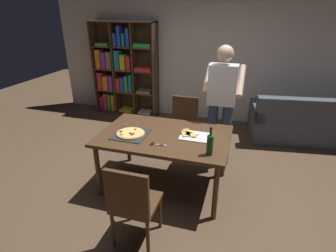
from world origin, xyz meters
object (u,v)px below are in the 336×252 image
(kitchen_scissors, at_px, (155,144))
(chair_near_camera, at_px, (132,201))
(dining_table, at_px, (165,139))
(bookshelf, at_px, (123,71))
(chair_far_side, at_px, (183,122))
(wine_bottle, at_px, (210,144))
(person_serving_pizza, at_px, (221,100))
(couch, at_px, (301,124))
(pepperoni_pizza_on_tray, at_px, (131,134))

(kitchen_scissors, bearing_deg, chair_near_camera, -88.62)
(dining_table, xyz_separation_m, bookshelf, (-1.69, 2.38, 0.27))
(chair_far_side, bearing_deg, bookshelf, 140.90)
(wine_bottle, bearing_deg, person_serving_pizza, 90.82)
(couch, bearing_deg, bookshelf, 173.83)
(chair_far_side, bearing_deg, chair_near_camera, -90.00)
(chair_far_side, xyz_separation_m, wine_bottle, (0.60, -1.34, 0.36))
(chair_near_camera, bearing_deg, dining_table, 90.00)
(person_serving_pizza, bearing_deg, bookshelf, 145.03)
(dining_table, distance_m, chair_near_camera, 1.02)
(pepperoni_pizza_on_tray, bearing_deg, wine_bottle, -11.37)
(bookshelf, bearing_deg, couch, -6.17)
(dining_table, distance_m, wine_bottle, 0.71)
(chair_far_side, xyz_separation_m, bookshelf, (-1.69, 1.37, 0.43))
(dining_table, xyz_separation_m, wine_bottle, (0.60, -0.33, 0.19))
(dining_table, bearing_deg, pepperoni_pizza_on_tray, -161.62)
(dining_table, height_order, bookshelf, bookshelf)
(dining_table, distance_m, chair_far_side, 1.02)
(bookshelf, distance_m, kitchen_scissors, 3.15)
(dining_table, height_order, wine_bottle, wine_bottle)
(bookshelf, height_order, kitchen_scissors, bookshelf)
(chair_far_side, distance_m, pepperoni_pizza_on_tray, 1.23)
(chair_near_camera, xyz_separation_m, chair_far_side, (0.00, 2.01, 0.00))
(pepperoni_pizza_on_tray, bearing_deg, bookshelf, 117.28)
(chair_near_camera, distance_m, chair_far_side, 2.01)
(chair_near_camera, height_order, chair_far_side, same)
(bookshelf, height_order, wine_bottle, bookshelf)
(chair_far_side, bearing_deg, pepperoni_pizza_on_tray, -109.16)
(chair_near_camera, bearing_deg, person_serving_pizza, 71.79)
(person_serving_pizza, xyz_separation_m, kitchen_scissors, (-0.61, -1.08, -0.24))
(dining_table, bearing_deg, person_serving_pizza, 53.12)
(pepperoni_pizza_on_tray, relative_size, kitchen_scissors, 2.08)
(person_serving_pizza, distance_m, wine_bottle, 1.12)
(pepperoni_pizza_on_tray, bearing_deg, dining_table, 18.38)
(couch, height_order, bookshelf, bookshelf)
(couch, height_order, wine_bottle, wine_bottle)
(pepperoni_pizza_on_tray, height_order, wine_bottle, wine_bottle)
(chair_near_camera, bearing_deg, pepperoni_pizza_on_tray, 114.31)
(couch, relative_size, pepperoni_pizza_on_tray, 4.44)
(dining_table, bearing_deg, couch, 46.15)
(couch, relative_size, wine_bottle, 5.70)
(dining_table, distance_m, person_serving_pizza, 1.03)
(person_serving_pizza, height_order, wine_bottle, person_serving_pizza)
(kitchen_scissors, bearing_deg, couch, 49.79)
(chair_near_camera, relative_size, person_serving_pizza, 0.51)
(couch, xyz_separation_m, kitchen_scissors, (-1.93, -2.28, 0.45))
(person_serving_pizza, height_order, pepperoni_pizza_on_tray, person_serving_pizza)
(couch, bearing_deg, person_serving_pizza, -137.66)
(dining_table, bearing_deg, chair_far_side, 90.00)
(chair_near_camera, height_order, couch, chair_near_camera)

